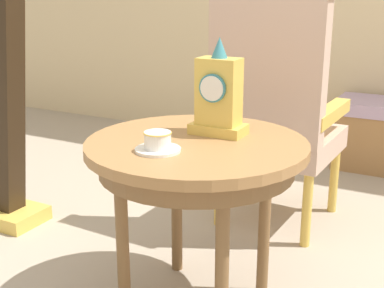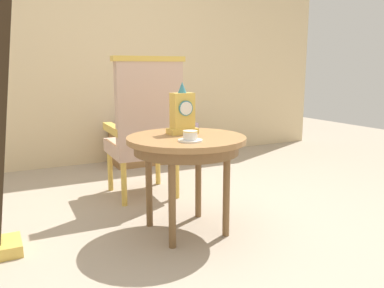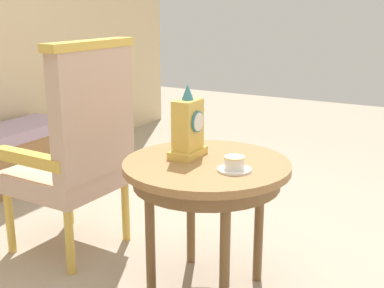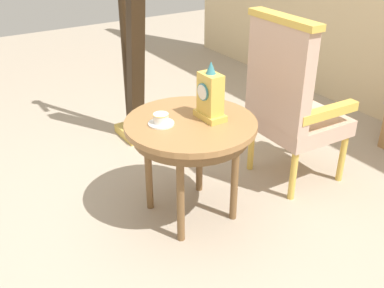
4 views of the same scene
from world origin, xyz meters
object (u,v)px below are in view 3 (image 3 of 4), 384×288
(armchair, at_px, (79,146))
(window_bench, at_px, (9,157))
(teacup_left, at_px, (234,165))
(mantel_clock, at_px, (188,128))
(side_table, at_px, (207,177))

(armchair, xyz_separation_m, window_bench, (0.52, 1.15, -0.37))
(armchair, bearing_deg, window_bench, 65.75)
(teacup_left, distance_m, armchair, 0.92)
(teacup_left, bearing_deg, armchair, 86.06)
(mantel_clock, bearing_deg, teacup_left, -106.69)
(teacup_left, height_order, armchair, armchair)
(side_table, height_order, window_bench, side_table)
(teacup_left, relative_size, mantel_clock, 0.43)
(armchair, relative_size, window_bench, 1.20)
(mantel_clock, bearing_deg, side_table, -103.79)
(teacup_left, distance_m, mantel_clock, 0.30)
(mantel_clock, distance_m, armchair, 0.67)
(teacup_left, relative_size, window_bench, 0.15)
(teacup_left, height_order, window_bench, teacup_left)
(armchair, bearing_deg, side_table, -90.70)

